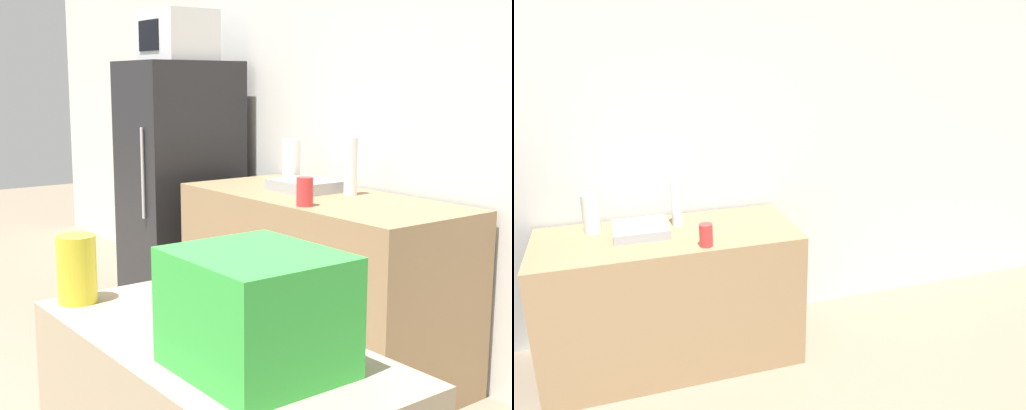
# 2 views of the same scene
# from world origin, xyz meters

# --- Properties ---
(wall_back) EXTENTS (8.00, 0.06, 2.60)m
(wall_back) POSITION_xyz_m (0.00, 3.17, 1.30)
(wall_back) COLOR silver
(wall_back) RESTS_ON ground_plane
(counter) EXTENTS (1.61, 0.69, 0.89)m
(counter) POSITION_xyz_m (0.21, 2.76, 0.45)
(counter) COLOR #937551
(counter) RESTS_ON ground_plane
(sink_basin) EXTENTS (0.33, 0.31, 0.06)m
(sink_basin) POSITION_xyz_m (0.06, 2.81, 0.92)
(sink_basin) COLOR #9EA3A8
(sink_basin) RESTS_ON counter
(bottle_tall) EXTENTS (0.07, 0.07, 0.29)m
(bottle_tall) POSITION_xyz_m (0.30, 2.90, 1.04)
(bottle_tall) COLOR silver
(bottle_tall) RESTS_ON counter
(bottle_short) EXTENTS (0.08, 0.08, 0.14)m
(bottle_short) POSITION_xyz_m (0.41, 2.50, 0.96)
(bottle_short) COLOR red
(bottle_short) RESTS_ON counter
(paper_towel_roll) EXTENTS (0.10, 0.10, 0.25)m
(paper_towel_roll) POSITION_xyz_m (-0.22, 2.93, 1.02)
(paper_towel_roll) COLOR white
(paper_towel_roll) RESTS_ON counter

